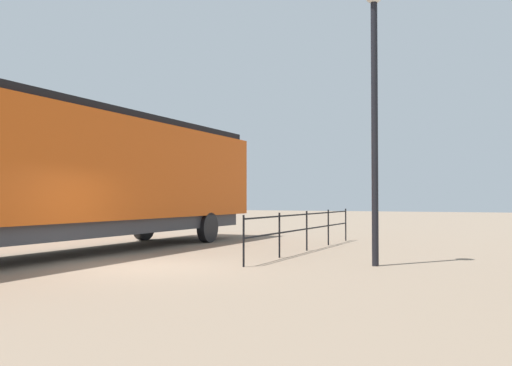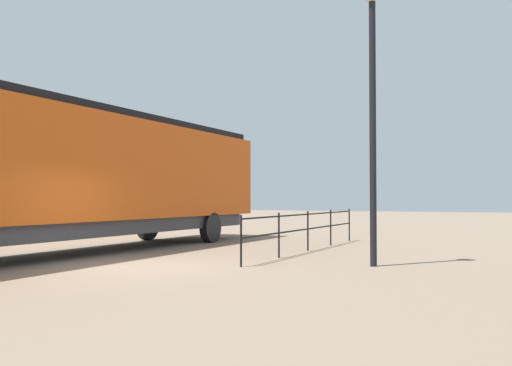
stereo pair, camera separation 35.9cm
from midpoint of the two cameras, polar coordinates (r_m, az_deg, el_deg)
name	(u,v)px [view 1 (the left image)]	position (r m, az deg, el deg)	size (l,w,h in m)	color
ground_plane	(142,268)	(13.71, -12.14, -8.31)	(120.00, 120.00, 0.00)	#84705B
locomotive	(88,173)	(17.83, -17.08, 0.95)	(3.13, 16.99, 4.26)	#D15114
lamp_post	(374,78)	(14.19, 11.08, 10.26)	(0.47, 0.47, 6.83)	black
platform_fence	(307,225)	(17.67, 4.54, -4.20)	(0.05, 9.17, 1.23)	black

